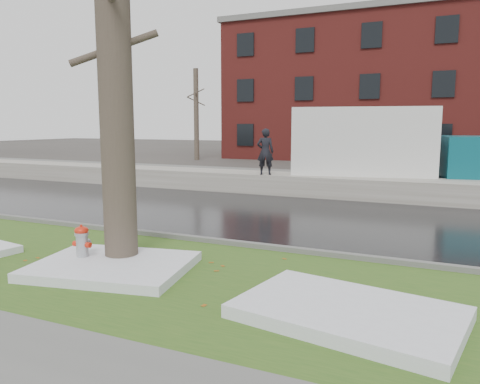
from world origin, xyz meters
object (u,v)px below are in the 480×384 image
at_px(fire_hydrant, 82,244).
at_px(worker, 265,152).
at_px(tree, 114,53).
at_px(box_truck, 391,149).

relative_size(fire_hydrant, worker, 0.45).
relative_size(tree, box_truck, 0.77).
xyz_separation_m(tree, box_truck, (3.43, 11.03, -2.11)).
xyz_separation_m(fire_hydrant, worker, (-0.16, 9.49, 1.15)).
height_order(fire_hydrant, worker, worker).
height_order(fire_hydrant, tree, tree).
distance_m(box_truck, worker, 4.57).
bearing_deg(box_truck, fire_hydrant, -119.89).
relative_size(fire_hydrant, box_truck, 0.08).
distance_m(tree, box_truck, 11.74).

